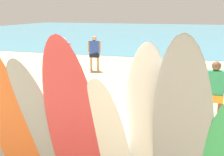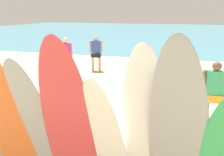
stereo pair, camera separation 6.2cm
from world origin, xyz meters
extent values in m
plane|color=#D3BC8C|center=(0.00, 14.00, 0.00)|extent=(60.00, 60.00, 0.00)
cube|color=teal|center=(0.00, 32.49, 0.01)|extent=(60.00, 40.00, 0.02)
cylinder|color=brown|center=(0.00, 0.00, 0.73)|extent=(4.48, 0.06, 0.06)
ellipsoid|color=orange|center=(-0.17, -0.69, 1.20)|extent=(0.54, 0.92, 2.40)
ellipsoid|color=#999EA3|center=(0.14, -0.62, 1.09)|extent=(0.59, 0.94, 2.18)
ellipsoid|color=#D13D42|center=(0.57, -0.70, 1.21)|extent=(0.63, 1.00, 2.41)
ellipsoid|color=white|center=(1.30, -0.59, 1.17)|extent=(0.52, 0.75, 2.35)
cylinder|color=beige|center=(-3.37, 6.71, 0.38)|extent=(0.11, 0.11, 0.75)
cylinder|color=beige|center=(-3.16, 6.95, 0.38)|extent=(0.11, 0.11, 0.75)
cube|color=silver|center=(-3.26, 6.83, 0.69)|extent=(0.40, 0.25, 0.18)
cube|color=#B23399|center=(-3.26, 6.83, 1.05)|extent=(0.41, 0.43, 0.59)
sphere|color=beige|center=(-3.26, 6.83, 1.45)|extent=(0.21, 0.21, 0.21)
cylinder|color=beige|center=(-3.43, 6.64, 1.08)|extent=(0.09, 0.09, 0.52)
cylinder|color=beige|center=(-3.10, 7.02, 1.08)|extent=(0.09, 0.09, 0.52)
cylinder|color=tan|center=(-2.77, 8.41, 0.36)|extent=(0.11, 0.11, 0.73)
cylinder|color=tan|center=(-2.49, 8.52, 0.36)|extent=(0.11, 0.11, 0.73)
cube|color=black|center=(-2.63, 8.47, 0.67)|extent=(0.39, 0.24, 0.17)
cube|color=#2D4CB2|center=(-2.63, 8.47, 1.01)|extent=(0.42, 0.31, 0.57)
sphere|color=tan|center=(-2.63, 8.47, 1.40)|extent=(0.21, 0.21, 0.21)
cylinder|color=tan|center=(-2.86, 8.38, 1.05)|extent=(0.09, 0.09, 0.51)
cylinder|color=tan|center=(-2.41, 8.55, 1.05)|extent=(0.09, 0.09, 0.51)
cylinder|color=brown|center=(1.94, 3.39, 0.36)|extent=(0.11, 0.11, 0.72)
cylinder|color=brown|center=(2.23, 3.40, 0.36)|extent=(0.11, 0.11, 0.72)
cube|color=orange|center=(2.08, 3.39, 0.66)|extent=(0.39, 0.24, 0.17)
cube|color=#33A36B|center=(2.08, 3.39, 1.00)|extent=(0.38, 0.21, 0.57)
sphere|color=brown|center=(2.08, 3.39, 1.39)|extent=(0.20, 0.20, 0.20)
cylinder|color=brown|center=(1.85, 3.38, 1.04)|extent=(0.09, 0.09, 0.50)
camera|label=1|loc=(1.70, -3.20, 2.58)|focal=46.35mm
camera|label=2|loc=(1.75, -3.18, 2.58)|focal=46.35mm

